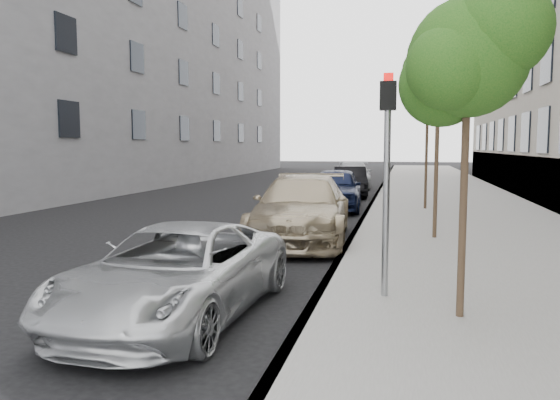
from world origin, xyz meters
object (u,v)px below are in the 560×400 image
(tree_near, at_px, (470,57))
(sedan_black, at_px, (350,181))
(suv, at_px, (302,208))
(minivan, at_px, (177,272))
(sedan_blue, at_px, (336,189))
(signal_pole, at_px, (387,159))
(sedan_rear, at_px, (353,175))
(tree_far, at_px, (429,90))
(tree_mid, at_px, (441,55))

(tree_near, relative_size, sedan_black, 0.99)
(suv, bearing_deg, minivan, -99.29)
(sedan_blue, height_order, sedan_black, sedan_blue)
(signal_pole, distance_m, sedan_black, 18.19)
(sedan_black, bearing_deg, sedan_rear, 86.73)
(tree_near, xyz_separation_m, sedan_rear, (-3.71, 24.12, -2.80))
(signal_pole, xyz_separation_m, minivan, (-2.84, -1.27, -1.57))
(tree_far, xyz_separation_m, suv, (-3.33, -6.89, -3.57))
(tree_mid, bearing_deg, tree_near, -90.00)
(minivan, relative_size, suv, 0.82)
(minivan, bearing_deg, tree_mid, 63.65)
(tree_far, bearing_deg, sedan_black, 119.98)
(suv, distance_m, sedan_black, 12.68)
(tree_near, relative_size, sedan_blue, 0.92)
(sedan_rear, bearing_deg, sedan_blue, -91.97)
(tree_near, bearing_deg, tree_far, 90.00)
(minivan, height_order, sedan_blue, sedan_blue)
(sedan_rear, bearing_deg, tree_mid, -82.06)
(tree_far, xyz_separation_m, sedan_blue, (-3.33, 0.12, -3.60))
(signal_pole, bearing_deg, sedan_rear, 97.46)
(tree_far, distance_m, minivan, 14.51)
(tree_mid, height_order, tree_far, tree_mid)
(tree_mid, distance_m, sedan_black, 13.32)
(tree_mid, height_order, suv, tree_mid)
(sedan_black, bearing_deg, tree_near, -87.12)
(tree_far, relative_size, sedan_black, 1.19)
(signal_pole, bearing_deg, tree_near, -36.42)
(sedan_rear, bearing_deg, tree_near, -85.20)
(signal_pole, xyz_separation_m, sedan_black, (-2.29, 17.99, -1.50))
(sedan_blue, height_order, sedan_rear, sedan_blue)
(suv, bearing_deg, tree_mid, 2.26)
(tree_mid, xyz_separation_m, minivan, (-3.89, -6.97, -3.96))
(tree_near, xyz_separation_m, tree_mid, (-0.00, 6.50, 1.06))
(suv, bearing_deg, sedan_rear, 86.77)
(minivan, xyz_separation_m, suv, (0.56, 6.58, 0.18))
(minivan, bearing_deg, tree_near, 9.66)
(suv, height_order, sedan_blue, suv)
(tree_near, bearing_deg, sedan_black, 100.08)
(sedan_blue, relative_size, sedan_rear, 0.92)
(tree_far, bearing_deg, sedan_blue, 178.01)
(sedan_blue, xyz_separation_m, sedan_black, (-0.01, 5.68, -0.08))
(minivan, xyz_separation_m, sedan_blue, (0.56, 13.58, 0.15))
(tree_far, height_order, sedan_black, tree_far)
(suv, height_order, sedan_rear, suv)
(tree_mid, xyz_separation_m, signal_pole, (-1.05, -5.70, -2.39))
(suv, xyz_separation_m, sedan_black, (-0.01, 12.68, -0.11))
(sedan_blue, distance_m, sedan_black, 5.68)
(suv, bearing_deg, tree_near, -65.86)
(sedan_black, bearing_deg, tree_far, -67.22)
(minivan, bearing_deg, sedan_black, 91.17)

